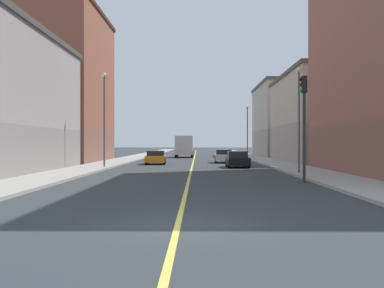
{
  "coord_description": "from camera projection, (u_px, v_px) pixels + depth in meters",
  "views": [
    {
      "loc": [
        0.51,
        -12.39,
        2.11
      ],
      "look_at": [
        -0.08,
        35.52,
        1.98
      ],
      "focal_mm": 44.83,
      "sensor_mm": 36.0,
      "label": 1
    }
  ],
  "objects": [
    {
      "name": "building_left_far",
      "position": [
        295.0,
        120.0,
        73.97
      ],
      "size": [
        11.48,
        18.64,
        11.14
      ],
      "color": "#9D9688",
      "rests_on": "ground"
    },
    {
      "name": "car_orange",
      "position": [
        156.0,
        158.0,
        46.97
      ],
      "size": [
        2.06,
        4.37,
        1.32
      ],
      "color": "orange",
      "rests_on": "ground"
    },
    {
      "name": "ground_plane",
      "position": [
        178.0,
        224.0,
        12.41
      ],
      "size": [
        400.0,
        400.0,
        0.0
      ],
      "primitive_type": "plane",
      "color": "#303639",
      "rests_on": "ground"
    },
    {
      "name": "street_lamp_left_far",
      "position": [
        247.0,
        126.0,
        64.27
      ],
      "size": [
        0.36,
        0.36,
        6.89
      ],
      "color": "#4C4C51",
      "rests_on": "ground"
    },
    {
      "name": "sidewalk_right",
      "position": [
        130.0,
        159.0,
        61.5
      ],
      "size": [
        3.39,
        168.0,
        0.15
      ],
      "primitive_type": "cube",
      "color": "#9E9B93",
      "rests_on": "ground"
    },
    {
      "name": "building_left_mid",
      "position": [
        334.0,
        118.0,
        52.8
      ],
      "size": [
        11.48,
        19.56,
        9.73
      ],
      "color": "#9D9688",
      "rests_on": "ground"
    },
    {
      "name": "street_lamp_left_near",
      "position": [
        299.0,
        109.0,
        31.46
      ],
      "size": [
        0.36,
        0.36,
        6.92
      ],
      "color": "#4C4C51",
      "rests_on": "ground"
    },
    {
      "name": "box_truck",
      "position": [
        184.0,
        146.0,
        68.58
      ],
      "size": [
        2.56,
        6.88,
        3.08
      ],
      "color": "maroon",
      "rests_on": "ground"
    },
    {
      "name": "traffic_light_left_near",
      "position": [
        304.0,
        113.0,
        25.44
      ],
      "size": [
        0.4,
        0.32,
        5.66
      ],
      "color": "#2D2D2D",
      "rests_on": "ground"
    },
    {
      "name": "car_silver",
      "position": [
        224.0,
        156.0,
        50.5
      ],
      "size": [
        1.98,
        4.63,
        1.4
      ],
      "color": "silver",
      "rests_on": "ground"
    },
    {
      "name": "building_right_midblock",
      "position": [
        50.0,
        87.0,
        51.98
      ],
      "size": [
        11.48,
        16.28,
        16.35
      ],
      "color": "brown",
      "rests_on": "ground"
    },
    {
      "name": "sidewalk_left",
      "position": [
        258.0,
        159.0,
        61.3
      ],
      "size": [
        3.39,
        168.0,
        0.15
      ],
      "primitive_type": "cube",
      "color": "#9E9B93",
      "rests_on": "ground"
    },
    {
      "name": "car_black",
      "position": [
        237.0,
        160.0,
        40.76
      ],
      "size": [
        1.91,
        4.09,
        1.39
      ],
      "color": "black",
      "rests_on": "ground"
    },
    {
      "name": "lane_center_stripe",
      "position": [
        194.0,
        159.0,
        61.4
      ],
      "size": [
        0.16,
        154.0,
        0.01
      ],
      "primitive_type": "cube",
      "color": "#E5D14C",
      "rests_on": "ground"
    },
    {
      "name": "street_lamp_right_near",
      "position": [
        104.0,
        110.0,
        39.22
      ],
      "size": [
        0.36,
        0.36,
        7.7
      ],
      "color": "#4C4C51",
      "rests_on": "ground"
    }
  ]
}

